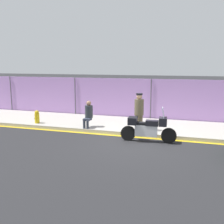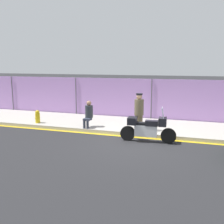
% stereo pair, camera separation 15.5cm
% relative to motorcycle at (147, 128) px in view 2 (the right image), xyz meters
% --- Properties ---
extents(ground_plane, '(120.00, 120.00, 0.00)m').
position_rel_motorcycle_xyz_m(ground_plane, '(-0.48, -0.31, -0.60)').
color(ground_plane, '#262628').
extents(sidewalk, '(34.46, 3.39, 0.17)m').
position_rel_motorcycle_xyz_m(sidewalk, '(-0.48, 2.30, -0.51)').
color(sidewalk, '#ADA89E').
rests_on(sidewalk, ground_plane).
extents(curb_paint_stripe, '(34.46, 0.18, 0.01)m').
position_rel_motorcycle_xyz_m(curb_paint_stripe, '(-0.48, 0.52, -0.60)').
color(curb_paint_stripe, gold).
rests_on(curb_paint_stripe, ground_plane).
extents(storefront_fence, '(32.74, 0.17, 2.39)m').
position_rel_motorcycle_xyz_m(storefront_fence, '(-0.48, 4.09, 0.60)').
color(storefront_fence, '#AD7FC6').
rests_on(storefront_fence, ground_plane).
extents(motorcycle, '(2.34, 0.59, 1.49)m').
position_rel_motorcycle_xyz_m(motorcycle, '(0.00, 0.00, 0.00)').
color(motorcycle, black).
rests_on(motorcycle, ground_plane).
extents(officer_standing, '(0.43, 0.43, 1.73)m').
position_rel_motorcycle_xyz_m(officer_standing, '(-0.60, 1.16, 0.45)').
color(officer_standing, brown).
rests_on(officer_standing, sidewalk).
extents(person_seated_on_curb, '(0.38, 0.67, 1.29)m').
position_rel_motorcycle_xyz_m(person_seated_on_curb, '(-3.08, 1.07, 0.28)').
color(person_seated_on_curb, '#2D3342').
rests_on(person_seated_on_curb, sidewalk).
extents(fire_hydrant, '(0.24, 0.31, 0.67)m').
position_rel_motorcycle_xyz_m(fire_hydrant, '(-5.98, 1.09, -0.10)').
color(fire_hydrant, gold).
rests_on(fire_hydrant, sidewalk).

